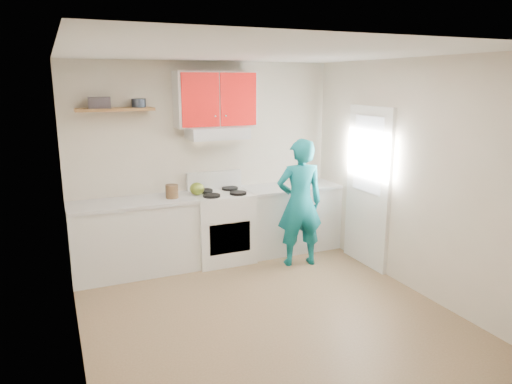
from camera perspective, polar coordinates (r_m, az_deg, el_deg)
name	(u,v)px	position (r m, az deg, el deg)	size (l,w,h in m)	color
floor	(264,311)	(5.10, 0.97, -14.18)	(3.80, 3.80, 0.00)	brown
ceiling	(265,53)	(4.53, 1.10, 16.43)	(3.60, 3.80, 0.04)	white
back_wall	(205,161)	(6.39, -6.11, 3.73)	(3.60, 0.04, 2.60)	beige
front_wall	(391,253)	(3.09, 15.99, -7.08)	(3.60, 0.04, 2.60)	beige
left_wall	(69,210)	(4.24, -21.66, -2.00)	(0.04, 3.80, 2.60)	beige
right_wall	(409,176)	(5.62, 17.95, 1.86)	(0.04, 3.80, 2.60)	beige
door	(368,187)	(6.19, 13.34, 0.55)	(0.05, 0.85, 2.05)	white
door_glass	(368,155)	(6.10, 13.34, 4.42)	(0.01, 0.55, 0.95)	white
counter_left	(134,238)	(6.08, -14.46, -5.39)	(1.52, 0.60, 0.90)	silver
counter_right	(290,218)	(6.74, 4.14, -3.15)	(1.32, 0.60, 0.90)	silver
stove	(222,227)	(6.31, -4.16, -4.19)	(0.76, 0.65, 0.92)	white
range_hood	(217,133)	(6.16, -4.69, 7.11)	(0.76, 0.44, 0.15)	silver
upper_cabinets	(215,99)	(6.18, -4.93, 11.08)	(1.02, 0.33, 0.70)	red
shelf	(115,109)	(5.92, -16.65, 9.52)	(0.90, 0.30, 0.04)	brown
books	(99,103)	(5.87, -18.36, 10.19)	(0.25, 0.18, 0.13)	#393237
tin	(139,103)	(5.97, -13.95, 10.38)	(0.17, 0.17, 0.10)	#333D4C
kettle	(197,189)	(6.11, -7.13, 0.39)	(0.19, 0.19, 0.16)	olive
crock	(172,192)	(5.99, -10.10, -0.02)	(0.16, 0.16, 0.19)	#4B3520
cutting_board	(277,190)	(6.42, 2.55, 0.28)	(0.31, 0.23, 0.02)	olive
silicone_mat	(303,185)	(6.75, 5.63, 0.81)	(0.26, 0.22, 0.01)	red
person	(300,203)	(6.07, 5.29, -1.31)	(0.60, 0.40, 1.65)	#0D6F7A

